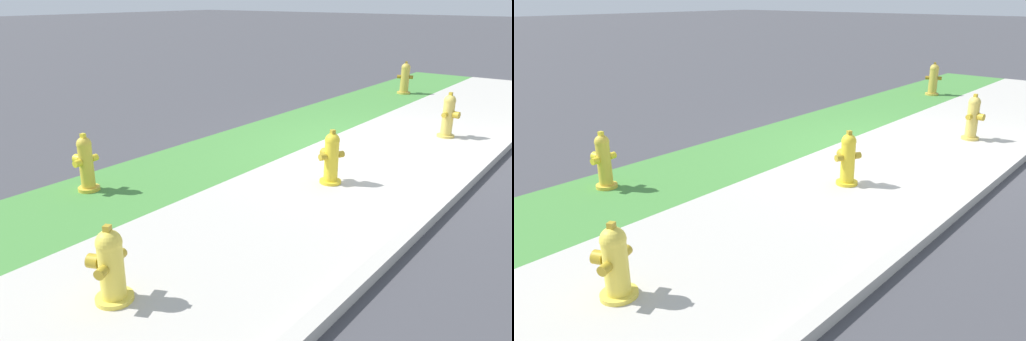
{
  "view_description": "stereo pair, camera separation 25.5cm",
  "coord_description": "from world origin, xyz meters",
  "views": [
    {
      "loc": [
        -7.4,
        -2.96,
        2.4
      ],
      "look_at": [
        -2.91,
        0.54,
        0.4
      ],
      "focal_mm": 35.0,
      "sensor_mm": 36.0,
      "label": 1
    },
    {
      "loc": [
        -7.24,
        -3.15,
        2.4
      ],
      "look_at": [
        -2.91,
        0.54,
        0.4
      ],
      "focal_mm": 35.0,
      "sensor_mm": 36.0,
      "label": 2
    }
  ],
  "objects": [
    {
      "name": "fire_hydrant_across_street",
      "position": [
        5.06,
        1.9,
        0.4
      ],
      "size": [
        0.38,
        0.4,
        0.82
      ],
      "rotation": [
        0.0,
        0.0,
        5.05
      ],
      "color": "gold",
      "rests_on": "ground"
    },
    {
      "name": "fire_hydrant_at_driveway",
      "position": [
        1.49,
        -0.35,
        0.39
      ],
      "size": [
        0.38,
        0.35,
        0.81
      ],
      "rotation": [
        0.0,
        0.0,
        3.03
      ],
      "color": "gold",
      "rests_on": "ground"
    },
    {
      "name": "ground_plane",
      "position": [
        0.0,
        0.0,
        0.0
      ],
      "size": [
        120.0,
        120.0,
        0.0
      ],
      "primitive_type": "plane",
      "color": "#424247"
    },
    {
      "name": "grass_verge",
      "position": [
        0.0,
        2.17,
        0.0
      ],
      "size": [
        18.0,
        1.78,
        0.01
      ],
      "primitive_type": "cube",
      "color": "#47893D",
      "rests_on": "ground"
    },
    {
      "name": "fire_hydrant_far_end",
      "position": [
        -3.96,
        2.48,
        0.37
      ],
      "size": [
        0.37,
        0.33,
        0.77
      ],
      "rotation": [
        0.0,
        0.0,
        0.13
      ],
      "color": "gold",
      "rests_on": "ground"
    },
    {
      "name": "fire_hydrant_mid_block",
      "position": [
        -5.32,
        0.16,
        0.33
      ],
      "size": [
        0.39,
        0.37,
        0.69
      ],
      "rotation": [
        0.0,
        0.0,
        0.42
      ],
      "color": "yellow",
      "rests_on": "ground"
    },
    {
      "name": "fire_hydrant_by_grass_verge",
      "position": [
        -1.81,
        0.13,
        0.36
      ],
      "size": [
        0.37,
        0.35,
        0.75
      ],
      "rotation": [
        0.0,
        0.0,
        5.84
      ],
      "color": "yellow",
      "rests_on": "ground"
    },
    {
      "name": "street_curb",
      "position": [
        0.0,
        -1.36,
        0.06
      ],
      "size": [
        18.0,
        0.16,
        0.12
      ],
      "primitive_type": "cube",
      "color": "#BCB7AD",
      "rests_on": "ground"
    },
    {
      "name": "sidewalk_pavement",
      "position": [
        0.0,
        0.0,
        0.01
      ],
      "size": [
        18.0,
        2.56,
        0.01
      ],
      "primitive_type": "cube",
      "color": "#BCB7AD",
      "rests_on": "ground"
    }
  ]
}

